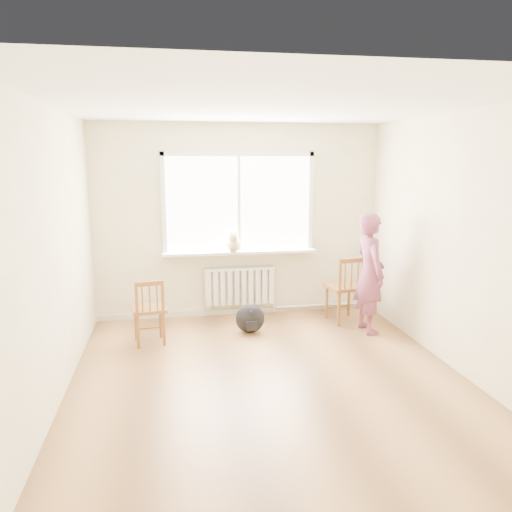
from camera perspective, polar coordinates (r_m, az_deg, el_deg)
name	(u,v)px	position (r m, az deg, el deg)	size (l,w,h in m)	color
floor	(270,380)	(5.24, 1.57, -13.94)	(4.50, 4.50, 0.00)	#A87545
ceiling	(271,105)	(4.78, 1.75, 16.88)	(4.50, 4.50, 0.00)	white
back_wall	(239,221)	(7.03, -2.00, 3.98)	(4.00, 0.01, 2.70)	#EFE4BF
window	(239,199)	(6.97, -1.99, 6.51)	(2.12, 0.05, 1.42)	white
windowsill	(240,252)	(6.98, -1.85, 0.45)	(2.15, 0.22, 0.04)	white
radiator	(240,286)	(7.11, -1.85, -3.41)	(1.00, 0.12, 0.55)	white
heating_pipe	(323,305)	(7.50, 7.68, -5.57)	(0.04, 0.04, 1.40)	silver
baseboard	(239,311)	(7.29, -1.91, -6.30)	(4.00, 0.03, 0.08)	beige
chair_left	(149,312)	(6.17, -12.09, -6.23)	(0.45, 0.43, 0.81)	brown
chair_right	(346,289)	(6.92, 10.28, -3.77)	(0.52, 0.50, 0.92)	brown
person	(370,273)	(6.55, 12.87, -1.94)	(0.56, 0.37, 1.55)	#BD3F65
cat	(233,243)	(6.86, -2.60, 1.47)	(0.24, 0.45, 0.30)	beige
backpack	(250,319)	(6.48, -0.68, -7.17)	(0.38, 0.28, 0.38)	black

